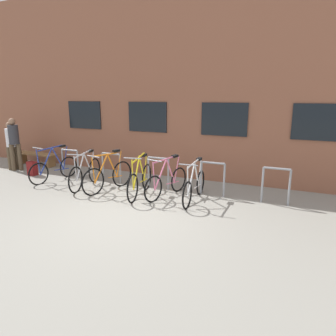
{
  "coord_description": "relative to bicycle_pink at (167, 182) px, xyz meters",
  "views": [
    {
      "loc": [
        3.17,
        -5.23,
        2.46
      ],
      "look_at": [
        0.19,
        1.6,
        0.68
      ],
      "focal_mm": 32.38,
      "sensor_mm": 36.0,
      "label": 1
    }
  ],
  "objects": [
    {
      "name": "bicycle_white",
      "position": [
        0.74,
        -0.04,
        -0.0
      ],
      "size": [
        0.44,
        1.74,
        1.02
      ],
      "color": "black",
      "rests_on": "ground"
    },
    {
      "name": "backpack",
      "position": [
        -4.73,
        0.17,
        -0.15
      ],
      "size": [
        0.29,
        0.22,
        0.44
      ],
      "primitive_type": "cube",
      "rotation": [
        0.0,
        0.0,
        -0.08
      ],
      "color": "maroon",
      "rests_on": "ground"
    },
    {
      "name": "bicycle_blue",
      "position": [
        -3.65,
        -0.0,
        0.0
      ],
      "size": [
        0.44,
        1.69,
        1.07
      ],
      "color": "black",
      "rests_on": "ground"
    },
    {
      "name": "bicycle_yellow",
      "position": [
        -0.64,
        -0.2,
        0.02
      ],
      "size": [
        0.46,
        1.75,
        1.08
      ],
      "color": "black",
      "rests_on": "ground"
    },
    {
      "name": "storefront_building",
      "position": [
        -0.23,
        5.59,
        2.49
      ],
      "size": [
        28.0,
        7.64,
        5.72
      ],
      "color": "brown",
      "rests_on": "ground"
    },
    {
      "name": "bike_rack",
      "position": [
        -0.46,
        0.49,
        0.16
      ],
      "size": [
        6.64,
        0.05,
        0.87
      ],
      "color": "gray",
      "rests_on": "ground"
    },
    {
      "name": "ground_plane",
      "position": [
        -0.23,
        -1.41,
        -0.37
      ],
      "size": [
        42.0,
        42.0,
        0.0
      ],
      "primitive_type": "plane",
      "color": "gray"
    },
    {
      "name": "bicycle_orange",
      "position": [
        -1.62,
        -0.18,
        0.02
      ],
      "size": [
        0.54,
        1.7,
        1.07
      ],
      "color": "black",
      "rests_on": "ground"
    },
    {
      "name": "person_by_bench",
      "position": [
        -5.72,
        0.44,
        0.64
      ],
      "size": [
        0.32,
        0.32,
        1.75
      ],
      "color": "brown",
      "rests_on": "ground"
    },
    {
      "name": "bicycle_silver",
      "position": [
        -2.38,
        -0.15,
        0.01
      ],
      "size": [
        0.5,
        1.77,
        1.02
      ],
      "color": "black",
      "rests_on": "ground"
    },
    {
      "name": "person_browsing",
      "position": [
        -5.91,
        0.48,
        0.56
      ],
      "size": [
        0.32,
        0.32,
        1.62
      ],
      "color": "brown",
      "rests_on": "ground"
    },
    {
      "name": "bicycle_pink",
      "position": [
        0.0,
        0.0,
        0.0
      ],
      "size": [
        0.54,
        1.66,
        1.03
      ],
      "color": "black",
      "rests_on": "ground"
    },
    {
      "name": "wooden_bench",
      "position": [
        -5.73,
        1.27,
        -0.04
      ],
      "size": [
        1.73,
        0.4,
        0.45
      ],
      "color": "olive",
      "rests_on": "ground"
    }
  ]
}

